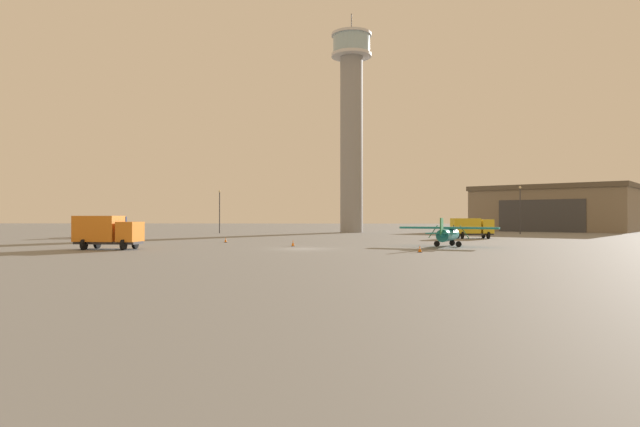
{
  "coord_description": "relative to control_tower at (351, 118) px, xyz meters",
  "views": [
    {
      "loc": [
        3.62,
        -50.83,
        3.03
      ],
      "look_at": [
        0.6,
        26.08,
        3.54
      ],
      "focal_mm": 30.04,
      "sensor_mm": 36.0,
      "label": 1
    }
  ],
  "objects": [
    {
      "name": "ground_plane",
      "position": [
        -5.71,
        -55.01,
        -22.71
      ],
      "size": [
        400.0,
        400.0,
        0.0
      ],
      "primitive_type": "plane",
      "color": "slate"
    },
    {
      "name": "control_tower",
      "position": [
        0.0,
        0.0,
        0.0
      ],
      "size": [
        7.94,
        7.94,
        43.38
      ],
      "color": "gray",
      "rests_on": "ground_plane"
    },
    {
      "name": "hangar",
      "position": [
        45.27,
        13.64,
        -17.8
      ],
      "size": [
        39.3,
        37.58,
        9.79
      ],
      "rotation": [
        0.0,
        0.0,
        -2.21
      ],
      "color": "#7A6B56",
      "rests_on": "ground_plane"
    },
    {
      "name": "airplane_teal",
      "position": [
        8.78,
        -51.0,
        -21.34
      ],
      "size": [
        9.77,
        7.74,
        2.95
      ],
      "rotation": [
        0.0,
        0.0,
        1.19
      ],
      "color": "teal",
      "rests_on": "ground_plane"
    },
    {
      "name": "airplane_red",
      "position": [
        -37.56,
        -26.81,
        -21.27
      ],
      "size": [
        8.15,
        10.36,
        3.09
      ],
      "rotation": [
        0.0,
        0.0,
        2.82
      ],
      "color": "red",
      "rests_on": "ground_plane"
    },
    {
      "name": "truck_box_orange",
      "position": [
        -24.07,
        -56.51,
        -20.98
      ],
      "size": [
        6.07,
        3.63,
        3.14
      ],
      "rotation": [
        0.0,
        0.0,
        6.21
      ],
      "color": "#38383D",
      "rests_on": "ground_plane"
    },
    {
      "name": "truck_box_yellow",
      "position": [
        16.35,
        -29.5,
        -21.08
      ],
      "size": [
        5.71,
        3.36,
        2.85
      ],
      "rotation": [
        0.0,
        0.0,
        0.05
      ],
      "color": "#38383D",
      "rests_on": "ground_plane"
    },
    {
      "name": "light_post_west",
      "position": [
        29.59,
        -10.04,
        -17.64
      ],
      "size": [
        0.44,
        0.44,
        8.49
      ],
      "color": "#38383D",
      "rests_on": "ground_plane"
    },
    {
      "name": "light_post_east",
      "position": [
        -24.85,
        -6.45,
        -17.86
      ],
      "size": [
        0.44,
        0.44,
        8.09
      ],
      "color": "#38383D",
      "rests_on": "ground_plane"
    },
    {
      "name": "traffic_cone_near_left",
      "position": [
        -7.07,
        -50.51,
        -22.38
      ],
      "size": [
        0.36,
        0.36,
        0.68
      ],
      "color": "black",
      "rests_on": "ground_plane"
    },
    {
      "name": "traffic_cone_near_right",
      "position": [
        -15.84,
        -42.62,
        -22.41
      ],
      "size": [
        0.36,
        0.36,
        0.61
      ],
      "color": "black",
      "rests_on": "ground_plane"
    },
    {
      "name": "traffic_cone_mid_apron",
      "position": [
        4.67,
        -59.72,
        -22.42
      ],
      "size": [
        0.36,
        0.36,
        0.61
      ],
      "color": "black",
      "rests_on": "ground_plane"
    }
  ]
}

